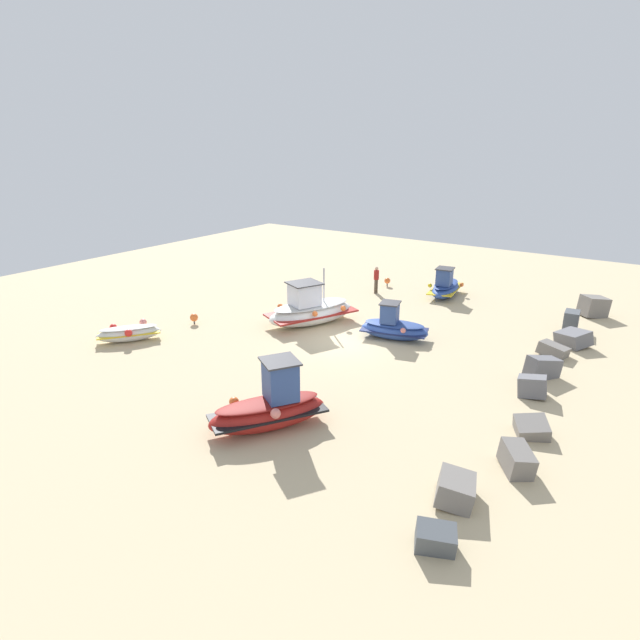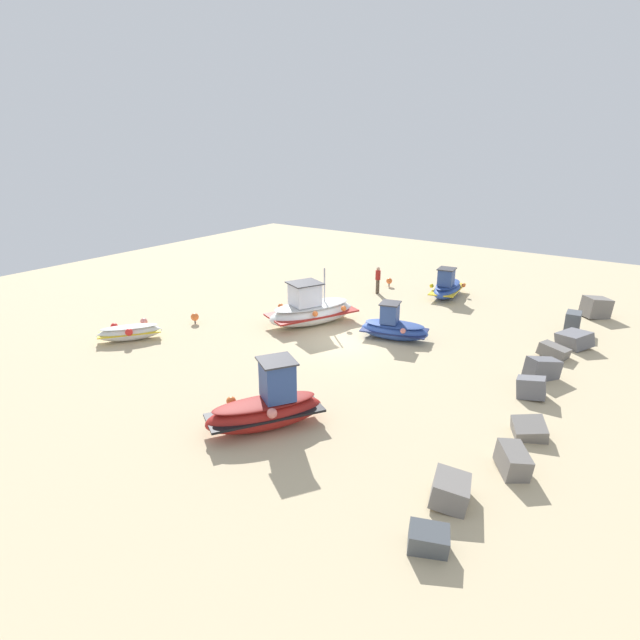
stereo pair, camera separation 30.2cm
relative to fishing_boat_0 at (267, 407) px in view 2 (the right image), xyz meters
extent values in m
plane|color=#C6B289|center=(-8.30, -2.31, -0.77)|extent=(53.49, 53.49, 0.00)
ellipsoid|color=maroon|center=(0.07, -0.04, -0.25)|extent=(4.19, 3.36, 1.07)
cube|color=black|center=(0.07, -0.04, -0.20)|extent=(4.06, 3.29, 0.13)
ellipsoid|color=maroon|center=(0.07, -0.04, 0.18)|extent=(3.67, 2.93, 0.20)
cube|color=#2D4784|center=(-0.33, 0.21, 0.93)|extent=(1.40, 1.40, 1.33)
cube|color=#333338|center=(-0.33, 0.21, 1.62)|extent=(1.62, 1.63, 0.06)
sphere|color=orange|center=(0.44, -1.24, 0.03)|extent=(0.34, 0.34, 0.34)
sphere|color=#EA7F75|center=(0.51, 0.65, 0.20)|extent=(0.34, 0.34, 0.34)
sphere|color=red|center=(-1.17, -0.23, 0.03)|extent=(0.34, 0.34, 0.34)
ellipsoid|color=#2D4C9E|center=(-9.96, -0.36, -0.36)|extent=(2.09, 3.54, 0.89)
cube|color=navy|center=(-9.96, -0.36, -0.32)|extent=(2.07, 3.41, 0.13)
ellipsoid|color=navy|center=(-9.96, -0.36, -0.01)|extent=(1.81, 3.11, 0.19)
cube|color=#2D4784|center=(-9.90, -0.61, 0.53)|extent=(1.04, 0.97, 0.95)
cube|color=#333338|center=(-9.90, -0.61, 1.03)|extent=(1.20, 1.13, 0.06)
sphere|color=#EA7F75|center=(-9.38, 0.39, -0.02)|extent=(0.26, 0.26, 0.26)
sphere|color=#EA7F75|center=(-10.54, -1.10, -0.11)|extent=(0.26, 0.26, 0.26)
ellipsoid|color=white|center=(-9.48, -4.99, -0.21)|extent=(5.28, 3.80, 1.13)
cube|color=maroon|center=(-9.48, -4.99, -0.16)|extent=(5.13, 3.78, 0.11)
ellipsoid|color=beige|center=(-9.48, -4.99, 0.25)|extent=(4.64, 3.33, 0.20)
cube|color=silver|center=(-9.10, -5.16, 0.91)|extent=(1.77, 1.71, 1.14)
cube|color=#333338|center=(-9.10, -5.16, 1.51)|extent=(2.05, 1.98, 0.06)
cylinder|color=#B7B7BC|center=(-10.18, -4.67, 1.25)|extent=(0.08, 0.08, 1.82)
sphere|color=orange|center=(-10.20, -3.47, 0.16)|extent=(0.29, 0.29, 0.29)
sphere|color=yellow|center=(-10.31, -5.80, 0.11)|extent=(0.29, 0.29, 0.29)
sphere|color=orange|center=(-8.64, -4.17, 0.16)|extent=(0.29, 0.29, 0.29)
sphere|color=orange|center=(-8.75, -6.51, 0.11)|extent=(0.29, 0.29, 0.29)
ellipsoid|color=white|center=(-2.40, -10.83, -0.40)|extent=(3.01, 2.59, 0.76)
cube|color=gold|center=(-2.40, -10.83, -0.37)|extent=(2.93, 2.53, 0.09)
ellipsoid|color=beige|center=(-2.40, -10.83, -0.10)|extent=(2.64, 2.26, 0.15)
sphere|color=red|center=(-2.21, -11.75, -0.20)|extent=(0.36, 0.36, 0.36)
sphere|color=red|center=(-2.03, -10.32, -0.14)|extent=(0.36, 0.36, 0.36)
sphere|color=#EA7F75|center=(-3.34, -10.92, -0.10)|extent=(0.36, 0.36, 0.36)
ellipsoid|color=#2D4C9E|center=(-18.44, -1.07, -0.35)|extent=(3.71, 1.96, 0.88)
cube|color=gold|center=(-18.44, -1.07, -0.31)|extent=(3.57, 1.98, 0.12)
ellipsoid|color=navy|center=(-18.44, -1.07, 0.00)|extent=(3.26, 1.71, 0.18)
cube|color=#2D4784|center=(-17.89, -0.99, 0.57)|extent=(1.05, 0.98, 1.01)
cube|color=#333338|center=(-17.89, -0.99, 1.10)|extent=(1.22, 1.13, 0.06)
sphere|color=orange|center=(-19.17, -0.32, -0.10)|extent=(0.26, 0.26, 0.26)
sphere|color=yellow|center=(-17.72, -1.82, -0.05)|extent=(0.26, 0.26, 0.26)
cylinder|color=brown|center=(-16.43, -4.94, -0.32)|extent=(0.14, 0.14, 0.90)
cylinder|color=brown|center=(-16.59, -4.93, -0.32)|extent=(0.14, 0.14, 0.90)
cylinder|color=maroon|center=(-16.51, -4.94, 0.43)|extent=(0.32, 0.32, 0.60)
sphere|color=tan|center=(-16.51, -4.94, 0.84)|extent=(0.22, 0.22, 0.22)
cube|color=slate|center=(-19.33, 7.16, -0.22)|extent=(1.72, 1.71, 1.23)
cube|color=#4C5156|center=(-16.03, 6.60, -0.25)|extent=(1.24, 0.79, 1.08)
cube|color=slate|center=(-13.95, 7.08, -0.43)|extent=(1.69, 1.82, 1.01)
cube|color=slate|center=(-12.05, 6.59, -0.50)|extent=(1.19, 1.40, 0.82)
cube|color=slate|center=(-9.42, 6.70, -0.34)|extent=(1.64, 1.41, 1.09)
cube|color=slate|center=(-7.46, 6.76, -0.38)|extent=(1.03, 1.22, 0.98)
cube|color=slate|center=(-4.49, 7.46, -0.52)|extent=(1.40, 1.35, 0.80)
cube|color=slate|center=(-2.20, 7.57, -0.40)|extent=(1.40, 1.34, 0.88)
cube|color=slate|center=(0.12, 6.57, -0.43)|extent=(1.55, 1.36, 0.89)
cube|color=#4C5156|center=(2.13, 6.83, -0.47)|extent=(1.05, 1.19, 0.74)
cylinder|color=#3F3F42|center=(-5.90, -10.07, -0.69)|extent=(0.08, 0.08, 0.15)
sphere|color=orange|center=(-5.90, -10.07, -0.40)|extent=(0.42, 0.42, 0.42)
cylinder|color=#3F3F42|center=(-18.38, -5.10, -0.67)|extent=(0.08, 0.08, 0.19)
sphere|color=orange|center=(-18.38, -5.10, -0.38)|extent=(0.39, 0.39, 0.39)
camera|label=1|loc=(12.06, 10.27, 8.57)|focal=29.51mm
camera|label=2|loc=(11.89, 10.52, 8.57)|focal=29.51mm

